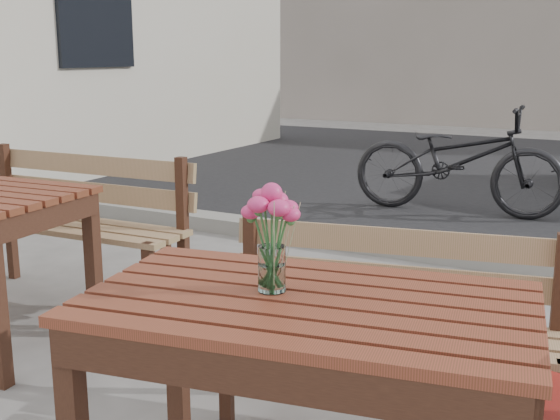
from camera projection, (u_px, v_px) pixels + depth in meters
name	position (u px, v px, depth m)	size (l,w,h in m)	color
street	(549.00, 208.00, 6.61)	(30.00, 8.12, 0.12)	black
main_table	(307.00, 340.00, 2.01)	(1.38, 0.95, 0.78)	#5A2C17
main_bench	(393.00, 303.00, 2.74)	(1.39, 0.67, 0.83)	olive
main_vase	(272.00, 225.00, 2.00)	(0.17, 0.17, 0.32)	white
second_bench	(80.00, 208.00, 4.19)	(1.49, 0.50, 0.92)	olive
bicycle	(457.00, 159.00, 6.46)	(0.67, 1.91, 1.01)	black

